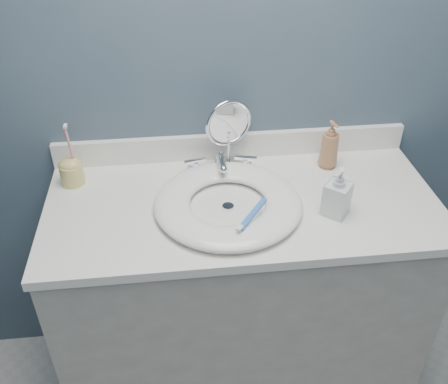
{
  "coord_description": "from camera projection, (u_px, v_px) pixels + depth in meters",
  "views": [
    {
      "loc": [
        -0.2,
        -0.25,
        1.81
      ],
      "look_at": [
        -0.06,
        0.94,
        0.94
      ],
      "focal_mm": 40.0,
      "sensor_mm": 36.0,
      "label": 1
    }
  ],
  "objects": [
    {
      "name": "back_wall",
      "position": [
        233.0,
        69.0,
        1.58
      ],
      "size": [
        2.2,
        0.02,
        2.4
      ],
      "primitive_type": "cube",
      "color": "#415261",
      "rests_on": "ground"
    },
    {
      "name": "vanity_cabinet",
      "position": [
        240.0,
        301.0,
        1.81
      ],
      "size": [
        1.2,
        0.55,
        0.85
      ],
      "primitive_type": "cube",
      "color": "#B3AEA3",
      "rests_on": "ground"
    },
    {
      "name": "countertop",
      "position": [
        243.0,
        205.0,
        1.56
      ],
      "size": [
        1.22,
        0.57,
        0.03
      ],
      "primitive_type": "cube",
      "color": "white",
      "rests_on": "vanity_cabinet"
    },
    {
      "name": "backsplash",
      "position": [
        232.0,
        146.0,
        1.74
      ],
      "size": [
        1.22,
        0.02,
        0.09
      ],
      "primitive_type": "cube",
      "color": "white",
      "rests_on": "countertop"
    },
    {
      "name": "basin",
      "position": [
        228.0,
        203.0,
        1.51
      ],
      "size": [
        0.45,
        0.45,
        0.04
      ],
      "primitive_type": null,
      "color": "white",
      "rests_on": "countertop"
    },
    {
      "name": "drain",
      "position": [
        228.0,
        207.0,
        1.52
      ],
      "size": [
        0.04,
        0.04,
        0.01
      ],
      "primitive_type": "cylinder",
      "color": "silver",
      "rests_on": "countertop"
    },
    {
      "name": "faucet",
      "position": [
        221.0,
        165.0,
        1.66
      ],
      "size": [
        0.25,
        0.13,
        0.07
      ],
      "color": "silver",
      "rests_on": "countertop"
    },
    {
      "name": "makeup_mirror",
      "position": [
        228.0,
        131.0,
        1.64
      ],
      "size": [
        0.16,
        0.09,
        0.24
      ],
      "rotation": [
        0.0,
        0.0,
        0.34
      ],
      "color": "silver",
      "rests_on": "countertop"
    },
    {
      "name": "soap_bottle_amber",
      "position": [
        330.0,
        145.0,
        1.66
      ],
      "size": [
        0.08,
        0.08,
        0.17
      ],
      "primitive_type": "imported",
      "rotation": [
        0.0,
        0.0,
        0.22
      ],
      "color": "#A36D49",
      "rests_on": "countertop"
    },
    {
      "name": "soap_bottle_clear",
      "position": [
        338.0,
        192.0,
        1.45
      ],
      "size": [
        0.1,
        0.1,
        0.15
      ],
      "primitive_type": "imported",
      "rotation": [
        0.0,
        0.0,
        -0.7
      ],
      "color": "silver",
      "rests_on": "countertop"
    },
    {
      "name": "toothbrush_holder",
      "position": [
        71.0,
        170.0,
        1.6
      ],
      "size": [
        0.07,
        0.07,
        0.22
      ],
      "rotation": [
        0.0,
        0.0,
        -0.36
      ],
      "color": "#D3C169",
      "rests_on": "countertop"
    },
    {
      "name": "toothbrush_lying",
      "position": [
        252.0,
        215.0,
        1.42
      ],
      "size": [
        0.11,
        0.15,
        0.02
      ],
      "rotation": [
        0.0,
        0.0,
        0.96
      ],
      "color": "#396FCA",
      "rests_on": "basin"
    }
  ]
}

